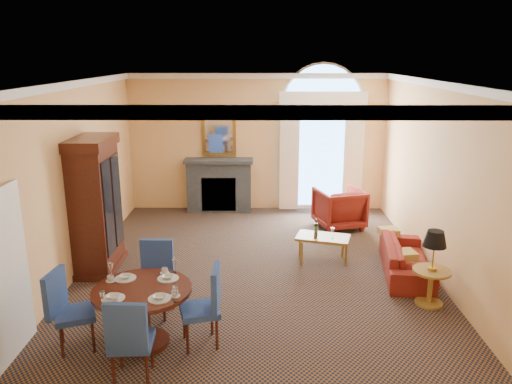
{
  "coord_description": "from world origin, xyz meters",
  "views": [
    {
      "loc": [
        0.08,
        -7.84,
        3.6
      ],
      "look_at": [
        0.0,
        0.5,
        1.3
      ],
      "focal_mm": 35.0,
      "sensor_mm": 36.0,
      "label": 1
    }
  ],
  "objects_px": {
    "dining_table": "(143,303)",
    "side_table": "(433,259)",
    "sofa": "(406,259)",
    "coffee_table": "(323,238)",
    "armchair": "(339,208)",
    "armoire": "(95,207)"
  },
  "relations": [
    {
      "from": "dining_table",
      "to": "side_table",
      "type": "xyz_separation_m",
      "value": [
        4.0,
        1.1,
        0.15
      ]
    },
    {
      "from": "sofa",
      "to": "coffee_table",
      "type": "distance_m",
      "value": 1.46
    },
    {
      "from": "coffee_table",
      "to": "side_table",
      "type": "distance_m",
      "value": 2.16
    },
    {
      "from": "armchair",
      "to": "side_table",
      "type": "bearing_deg",
      "value": 87.2
    },
    {
      "from": "armoire",
      "to": "side_table",
      "type": "bearing_deg",
      "value": -13.46
    },
    {
      "from": "armoire",
      "to": "side_table",
      "type": "relative_size",
      "value": 2.02
    },
    {
      "from": "coffee_table",
      "to": "side_table",
      "type": "relative_size",
      "value": 0.91
    },
    {
      "from": "armchair",
      "to": "armoire",
      "type": "bearing_deg",
      "value": 9.4
    },
    {
      "from": "armchair",
      "to": "dining_table",
      "type": "bearing_deg",
      "value": 38.7
    },
    {
      "from": "armoire",
      "to": "dining_table",
      "type": "xyz_separation_m",
      "value": [
        1.32,
        -2.38,
        -0.53
      ]
    },
    {
      "from": "side_table",
      "to": "coffee_table",
      "type": "bearing_deg",
      "value": 131.17
    },
    {
      "from": "armoire",
      "to": "coffee_table",
      "type": "relative_size",
      "value": 2.22
    },
    {
      "from": "armchair",
      "to": "coffee_table",
      "type": "relative_size",
      "value": 0.91
    },
    {
      "from": "armoire",
      "to": "side_table",
      "type": "height_order",
      "value": "armoire"
    },
    {
      "from": "armchair",
      "to": "coffee_table",
      "type": "height_order",
      "value": "armchair"
    },
    {
      "from": "armoire",
      "to": "armchair",
      "type": "height_order",
      "value": "armoire"
    },
    {
      "from": "armoire",
      "to": "coffee_table",
      "type": "bearing_deg",
      "value": 4.88
    },
    {
      "from": "armoire",
      "to": "dining_table",
      "type": "bearing_deg",
      "value": -60.99
    },
    {
      "from": "sofa",
      "to": "side_table",
      "type": "xyz_separation_m",
      "value": [
        0.05,
        -1.08,
        0.46
      ]
    },
    {
      "from": "coffee_table",
      "to": "side_table",
      "type": "height_order",
      "value": "side_table"
    },
    {
      "from": "side_table",
      "to": "armoire",
      "type": "bearing_deg",
      "value": 166.54
    },
    {
      "from": "sofa",
      "to": "coffee_table",
      "type": "bearing_deg",
      "value": 76.84
    }
  ]
}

